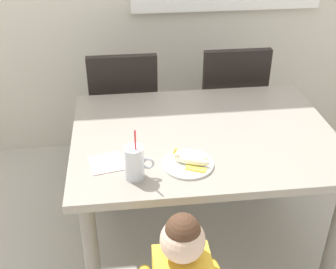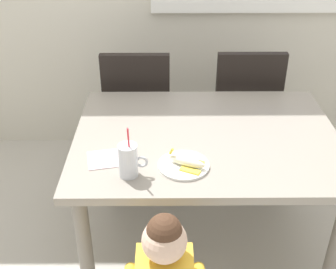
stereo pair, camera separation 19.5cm
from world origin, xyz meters
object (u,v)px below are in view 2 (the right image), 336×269
(milk_cup, at_px, (128,162))
(paper_napkin, at_px, (104,159))
(dining_chair_right, at_px, (244,107))
(dining_table, at_px, (206,151))
(dining_chair_left, at_px, (138,108))
(peeled_banana, at_px, (187,162))
(snack_plate, at_px, (184,165))

(milk_cup, relative_size, paper_napkin, 1.67)
(dining_chair_right, relative_size, paper_napkin, 6.40)
(dining_table, bearing_deg, dining_chair_right, 65.93)
(dining_table, distance_m, dining_chair_right, 0.79)
(dining_chair_left, height_order, peeled_banana, dining_chair_left)
(dining_chair_left, xyz_separation_m, snack_plate, (0.26, -0.97, 0.22))
(dining_chair_right, distance_m, paper_napkin, 1.25)
(snack_plate, bearing_deg, peeled_banana, -34.34)
(dining_table, xyz_separation_m, paper_napkin, (-0.49, -0.22, 0.10))
(dining_chair_left, bearing_deg, peeled_banana, 105.80)
(paper_napkin, bearing_deg, snack_plate, -8.98)
(dining_chair_left, height_order, snack_plate, dining_chair_left)
(dining_chair_left, relative_size, milk_cup, 3.82)
(milk_cup, bearing_deg, dining_chair_right, 56.88)
(peeled_banana, bearing_deg, milk_cup, -168.75)
(snack_plate, height_order, paper_napkin, snack_plate)
(milk_cup, bearing_deg, snack_plate, 14.37)
(paper_napkin, bearing_deg, peeled_banana, -10.19)
(dining_chair_left, height_order, dining_chair_right, same)
(dining_chair_right, xyz_separation_m, peeled_banana, (-0.43, -1.00, 0.25))
(snack_plate, bearing_deg, dining_table, 65.24)
(dining_table, bearing_deg, milk_cup, -137.39)
(snack_plate, xyz_separation_m, paper_napkin, (-0.36, 0.06, -0.00))
(peeled_banana, bearing_deg, dining_chair_left, 105.80)
(snack_plate, distance_m, peeled_banana, 0.03)
(dining_table, bearing_deg, snack_plate, -114.76)
(milk_cup, bearing_deg, paper_napkin, 135.91)
(dining_chair_right, height_order, milk_cup, milk_cup)
(milk_cup, distance_m, paper_napkin, 0.18)
(dining_table, distance_m, dining_chair_left, 0.81)
(dining_chair_left, xyz_separation_m, dining_chair_right, (0.71, 0.01, 0.00))
(dining_table, xyz_separation_m, snack_plate, (-0.13, -0.28, 0.11))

